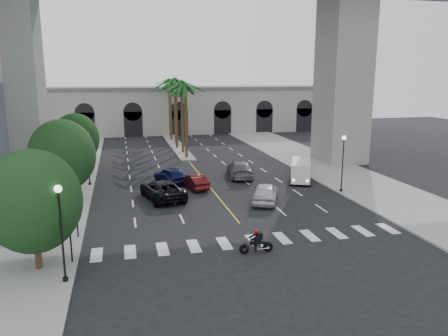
# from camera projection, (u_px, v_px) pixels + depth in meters

# --- Properties ---
(ground) EXTENTS (140.00, 140.00, 0.00)m
(ground) POSITION_uv_depth(u_px,v_px,m) (247.00, 233.00, 30.23)
(ground) COLOR black
(ground) RESTS_ON ground
(sidewalk_left) EXTENTS (8.00, 100.00, 0.15)m
(sidewalk_left) POSITION_uv_depth(u_px,v_px,m) (50.00, 190.00, 41.08)
(sidewalk_left) COLOR gray
(sidewalk_left) RESTS_ON ground
(sidewalk_right) EXTENTS (8.00, 100.00, 0.15)m
(sidewalk_right) POSITION_uv_depth(u_px,v_px,m) (340.00, 174.00, 47.88)
(sidewalk_right) COLOR gray
(sidewalk_right) RESTS_ON ground
(median) EXTENTS (2.00, 24.00, 0.20)m
(median) POSITION_uv_depth(u_px,v_px,m) (177.00, 146.00, 66.35)
(median) COLOR gray
(median) RESTS_ON ground
(pier_building) EXTENTS (71.00, 10.50, 8.50)m
(pier_building) POSITION_uv_depth(u_px,v_px,m) (165.00, 110.00, 81.63)
(pier_building) COLOR beige
(pier_building) RESTS_ON ground
(bridge) EXTENTS (75.00, 13.00, 26.00)m
(bridge) POSITION_uv_depth(u_px,v_px,m) (223.00, 2.00, 48.03)
(bridge) COLOR gray
(bridge) RESTS_ON ground
(palm_a) EXTENTS (3.20, 3.20, 10.30)m
(palm_a) POSITION_uv_depth(u_px,v_px,m) (185.00, 88.00, 54.94)
(palm_a) COLOR #47331E
(palm_a) RESTS_ON ground
(palm_b) EXTENTS (3.20, 3.20, 10.60)m
(palm_b) POSITION_uv_depth(u_px,v_px,m) (182.00, 85.00, 58.71)
(palm_b) COLOR #47331E
(palm_b) RESTS_ON ground
(palm_c) EXTENTS (3.20, 3.20, 10.10)m
(palm_c) POSITION_uv_depth(u_px,v_px,m) (176.00, 87.00, 62.54)
(palm_c) COLOR #47331E
(palm_c) RESTS_ON ground
(palm_d) EXTENTS (3.20, 3.20, 10.90)m
(palm_d) POSITION_uv_depth(u_px,v_px,m) (175.00, 82.00, 66.27)
(palm_d) COLOR #47331E
(palm_d) RESTS_ON ground
(palm_e) EXTENTS (3.20, 3.20, 10.40)m
(palm_e) POSITION_uv_depth(u_px,v_px,m) (170.00, 84.00, 70.12)
(palm_e) COLOR #47331E
(palm_e) RESTS_ON ground
(palm_f) EXTENTS (3.20, 3.20, 10.70)m
(palm_f) POSITION_uv_depth(u_px,v_px,m) (169.00, 82.00, 73.93)
(palm_f) COLOR #47331E
(palm_f) RESTS_ON ground
(street_tree_near) EXTENTS (5.20, 5.20, 6.89)m
(street_tree_near) POSITION_uv_depth(u_px,v_px,m) (33.00, 201.00, 23.58)
(street_tree_near) COLOR #382616
(street_tree_near) RESTS_ON ground
(street_tree_mid) EXTENTS (5.44, 5.44, 7.21)m
(street_tree_mid) POSITION_uv_depth(u_px,v_px,m) (62.00, 155.00, 35.91)
(street_tree_mid) COLOR #382616
(street_tree_mid) RESTS_ON ground
(street_tree_far) EXTENTS (5.04, 5.04, 6.68)m
(street_tree_far) POSITION_uv_depth(u_px,v_px,m) (76.00, 139.00, 47.38)
(street_tree_far) COLOR #382616
(street_tree_far) RESTS_ON ground
(lamp_post_left_near) EXTENTS (0.40, 0.40, 5.35)m
(lamp_post_left_near) POSITION_uv_depth(u_px,v_px,m) (61.00, 225.00, 22.21)
(lamp_post_left_near) COLOR black
(lamp_post_left_near) RESTS_ON ground
(lamp_post_left_far) EXTENTS (0.40, 0.40, 5.35)m
(lamp_post_left_far) POSITION_uv_depth(u_px,v_px,m) (88.00, 154.00, 42.18)
(lamp_post_left_far) COLOR black
(lamp_post_left_far) RESTS_ON ground
(lamp_post_right) EXTENTS (0.40, 0.40, 5.35)m
(lamp_post_right) POSITION_uv_depth(u_px,v_px,m) (343.00, 159.00, 39.75)
(lamp_post_right) COLOR black
(lamp_post_right) RESTS_ON ground
(traffic_signal_near) EXTENTS (0.25, 0.18, 3.65)m
(traffic_signal_near) POSITION_uv_depth(u_px,v_px,m) (69.00, 223.00, 24.76)
(traffic_signal_near) COLOR black
(traffic_signal_near) RESTS_ON ground
(traffic_signal_far) EXTENTS (0.25, 0.18, 3.65)m
(traffic_signal_far) POSITION_uv_depth(u_px,v_px,m) (76.00, 203.00, 28.57)
(traffic_signal_far) COLOR black
(traffic_signal_far) RESTS_ON ground
(motorcycle_rider) EXTENTS (2.14, 0.58, 1.54)m
(motorcycle_rider) POSITION_uv_depth(u_px,v_px,m) (257.00, 242.00, 26.68)
(motorcycle_rider) COLOR black
(motorcycle_rider) RESTS_ON ground
(car_a) EXTENTS (3.84, 5.39, 1.71)m
(car_a) POSITION_uv_depth(u_px,v_px,m) (265.00, 193.00, 37.29)
(car_a) COLOR silver
(car_a) RESTS_ON ground
(car_b) EXTENTS (2.27, 4.43, 1.39)m
(car_b) POSITION_uv_depth(u_px,v_px,m) (195.00, 181.00, 41.82)
(car_b) COLOR #4C0F0F
(car_b) RESTS_ON ground
(car_c) EXTENTS (4.08, 6.59, 1.70)m
(car_c) POSITION_uv_depth(u_px,v_px,m) (162.00, 190.00, 38.28)
(car_c) COLOR black
(car_c) RESTS_ON ground
(car_d) EXTENTS (3.27, 6.24, 1.72)m
(car_d) POSITION_uv_depth(u_px,v_px,m) (240.00, 169.00, 46.44)
(car_d) COLOR slate
(car_d) RESTS_ON ground
(car_e) EXTENTS (3.47, 5.02, 1.59)m
(car_e) POSITION_uv_depth(u_px,v_px,m) (171.00, 175.00, 44.05)
(car_e) COLOR #10134A
(car_e) RESTS_ON ground
(cargo_van) EXTENTS (3.73, 5.35, 2.14)m
(cargo_van) POSITION_uv_depth(u_px,v_px,m) (301.00, 170.00, 44.44)
(cargo_van) COLOR silver
(cargo_van) RESTS_ON ground
(pedestrian_a) EXTENTS (0.63, 0.49, 1.53)m
(pedestrian_a) POSITION_uv_depth(u_px,v_px,m) (5.00, 224.00, 29.32)
(pedestrian_a) COLOR black
(pedestrian_a) RESTS_ON sidewalk_left
(pedestrian_b) EXTENTS (0.78, 0.61, 1.60)m
(pedestrian_b) POSITION_uv_depth(u_px,v_px,m) (58.00, 210.00, 32.29)
(pedestrian_b) COLOR black
(pedestrian_b) RESTS_ON sidewalk_left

